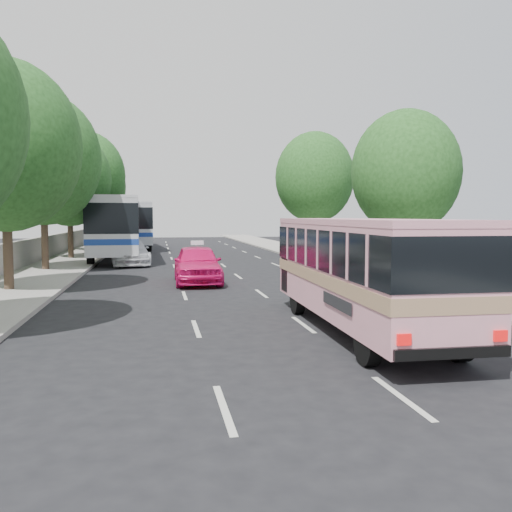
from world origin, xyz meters
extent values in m
plane|color=black|center=(0.00, 0.00, 0.00)|extent=(120.00, 120.00, 0.00)
cube|color=#9E998E|center=(-8.50, 20.00, 0.07)|extent=(4.00, 90.00, 0.15)
cube|color=#9E998E|center=(8.50, 20.00, 0.06)|extent=(4.00, 90.00, 0.12)
cube|color=#9E998E|center=(-10.30, 20.00, 0.90)|extent=(0.30, 90.00, 1.50)
cylinder|color=#38281E|center=(-8.50, 6.00, 1.80)|extent=(0.36, 0.36, 3.61)
ellipsoid|color=#1D4318|center=(-8.50, 6.00, 5.61)|extent=(5.70, 5.70, 6.56)
sphere|color=#1D4318|center=(-8.10, 5.70, 6.75)|extent=(3.71, 3.71, 3.71)
cylinder|color=#38281E|center=(-8.70, 14.00, 1.90)|extent=(0.36, 0.36, 3.80)
ellipsoid|color=#1D4318|center=(-8.70, 14.00, 5.90)|extent=(6.00, 6.00, 6.90)
sphere|color=#1D4318|center=(-8.30, 13.70, 7.10)|extent=(3.90, 3.90, 3.90)
cylinder|color=#38281E|center=(-8.60, 22.00, 1.75)|extent=(0.36, 0.36, 3.50)
ellipsoid|color=#1D4318|center=(-8.60, 22.00, 5.43)|extent=(5.52, 5.52, 6.35)
sphere|color=#1D4318|center=(-8.20, 21.70, 6.53)|extent=(3.59, 3.59, 3.59)
cylinder|color=#38281E|center=(-8.50, 30.00, 2.00)|extent=(0.36, 0.36, 3.99)
ellipsoid|color=#1D4318|center=(-8.50, 30.00, 6.20)|extent=(6.30, 6.30, 7.24)
sphere|color=#1D4318|center=(-8.10, 29.70, 7.46)|extent=(4.09, 4.09, 4.09)
cylinder|color=#38281E|center=(-8.70, 38.00, 1.86)|extent=(0.36, 0.36, 3.72)
ellipsoid|color=#1D4318|center=(-8.70, 38.00, 5.78)|extent=(5.88, 5.88, 6.76)
sphere|color=#1D4318|center=(-8.30, 37.70, 6.96)|extent=(3.82, 3.82, 3.82)
cylinder|color=#38281E|center=(8.70, 8.00, 1.61)|extent=(0.36, 0.36, 3.23)
ellipsoid|color=#1D4318|center=(8.70, 8.00, 5.01)|extent=(5.10, 5.10, 5.87)
sphere|color=#1D4318|center=(9.10, 7.70, 6.04)|extent=(3.32, 3.31, 3.31)
cylinder|color=#38281E|center=(9.00, 24.00, 1.90)|extent=(0.36, 0.36, 3.80)
ellipsoid|color=#1D4318|center=(9.00, 24.00, 5.90)|extent=(6.00, 6.00, 6.90)
sphere|color=#1D4318|center=(9.40, 23.70, 7.10)|extent=(3.90, 3.90, 3.90)
cube|color=pink|center=(2.19, -3.09, 1.67)|extent=(2.38, 9.01, 2.41)
cube|color=#9E7A59|center=(2.19, -3.09, 1.39)|extent=(2.42, 9.03, 0.31)
cube|color=black|center=(2.19, -3.09, 2.11)|extent=(2.43, 9.04, 0.99)
cube|color=pink|center=(2.19, -3.09, 2.80)|extent=(2.40, 9.03, 0.14)
cylinder|color=black|center=(1.26, -0.38, 0.47)|extent=(0.28, 0.94, 0.93)
cylinder|color=black|center=(3.21, -0.41, 0.47)|extent=(0.28, 0.94, 0.93)
cylinder|color=black|center=(1.17, -6.13, 0.47)|extent=(0.28, 0.94, 0.93)
cylinder|color=black|center=(3.12, -6.16, 0.47)|extent=(0.28, 0.94, 0.93)
imported|color=#E71467|center=(-1.15, 7.74, 0.84)|extent=(2.07, 4.98, 1.69)
imported|color=silver|center=(-4.50, 17.43, 0.78)|extent=(2.71, 5.55, 1.55)
cube|color=silver|center=(-5.58, 21.85, 2.38)|extent=(3.36, 13.88, 3.51)
cube|color=black|center=(-5.58, 21.85, 2.82)|extent=(3.41, 13.91, 1.72)
cube|color=navy|center=(-5.58, 21.85, 1.49)|extent=(3.40, 13.90, 0.34)
cube|color=silver|center=(-5.58, 21.85, 4.06)|extent=(3.38, 13.90, 0.16)
cylinder|color=black|center=(-7.03, 26.17, 0.63)|extent=(0.41, 1.28, 1.26)
cylinder|color=black|center=(-4.40, 26.25, 0.63)|extent=(0.41, 1.28, 1.26)
cylinder|color=black|center=(-6.74, 16.98, 0.63)|extent=(0.41, 1.28, 1.26)
cylinder|color=black|center=(-4.12, 17.06, 0.63)|extent=(0.41, 1.28, 1.26)
cube|color=silver|center=(-5.32, 34.18, 2.36)|extent=(4.23, 13.84, 3.46)
cube|color=black|center=(-5.32, 34.18, 2.78)|extent=(4.29, 13.88, 1.70)
cube|color=navy|center=(-5.32, 34.18, 1.48)|extent=(4.28, 13.87, 0.34)
cube|color=silver|center=(-5.32, 34.18, 4.01)|extent=(4.26, 13.86, 0.16)
cylinder|color=black|center=(-7.04, 38.35, 0.62)|extent=(0.49, 1.28, 1.25)
cylinder|color=black|center=(-4.45, 38.60, 0.62)|extent=(0.49, 1.28, 1.25)
cylinder|color=black|center=(-6.13, 29.31, 0.62)|extent=(0.49, 1.28, 1.25)
cylinder|color=black|center=(-3.55, 29.57, 0.62)|extent=(0.49, 1.28, 1.25)
cube|color=silver|center=(-1.15, 7.74, 1.78)|extent=(0.55, 0.19, 0.18)
camera|label=1|loc=(-2.88, -16.04, 2.94)|focal=38.00mm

